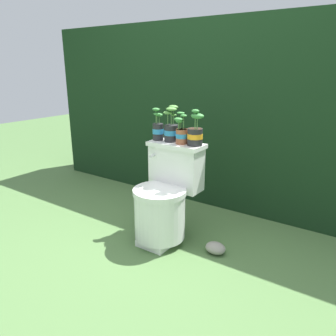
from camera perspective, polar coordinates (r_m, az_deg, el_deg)
ground_plane at (r=2.47m, az=-1.72°, el=-12.91°), size 12.00×12.00×0.00m
hedge_backdrop at (r=3.15m, az=10.56°, el=9.21°), size 3.82×0.60×1.63m
toilet at (r=2.39m, az=-0.55°, el=-5.43°), size 0.42×0.50×0.71m
potted_plant_left at (r=2.46m, az=-1.76°, el=6.84°), size 0.09×0.08×0.24m
potted_plant_midleft at (r=2.41m, az=0.57°, el=6.84°), size 0.11×0.11×0.26m
potted_plant_middle at (r=2.34m, az=2.36°, el=6.14°), size 0.09×0.10×0.23m
potted_plant_midright at (r=2.29m, az=4.77°, el=6.00°), size 0.13×0.12×0.26m
garden_stone at (r=2.35m, az=8.26°, el=-13.62°), size 0.14×0.11×0.08m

